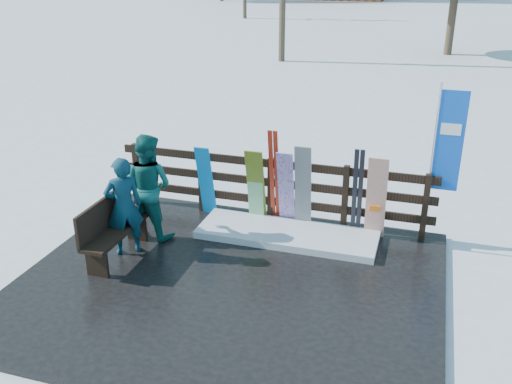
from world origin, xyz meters
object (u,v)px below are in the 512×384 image
(snowboard_3, at_px, (286,189))
(rental_flag, at_px, (445,147))
(person_front, at_px, (124,206))
(snowboard_1, at_px, (255,189))
(snowboard_4, at_px, (303,188))
(snowboard_5, at_px, (376,199))
(bench, at_px, (112,226))
(snowboard_2, at_px, (256,186))
(person_back, at_px, (148,186))
(snowboard_0, at_px, (206,181))

(snowboard_3, distance_m, rental_flag, 2.63)
(snowboard_3, xyz_separation_m, person_front, (-2.16, -1.61, 0.09))
(snowboard_1, bearing_deg, person_front, -135.19)
(snowboard_4, xyz_separation_m, snowboard_5, (1.21, 0.00, -0.03))
(bench, height_order, snowboard_3, snowboard_3)
(bench, bearing_deg, snowboard_1, 45.69)
(bench, distance_m, snowboard_1, 2.50)
(snowboard_4, relative_size, person_front, 0.97)
(snowboard_2, xyz_separation_m, snowboard_5, (2.03, 0.00, 0.04))
(person_front, distance_m, person_back, 0.66)
(snowboard_0, bearing_deg, bench, -115.04)
(snowboard_4, height_order, snowboard_5, snowboard_4)
(bench, xyz_separation_m, snowboard_2, (1.76, 1.79, 0.17))
(snowboard_4, height_order, person_back, person_back)
(bench, distance_m, snowboard_2, 2.51)
(snowboard_3, bearing_deg, person_front, -143.38)
(snowboard_3, relative_size, person_back, 0.82)
(snowboard_1, height_order, snowboard_4, snowboard_4)
(snowboard_0, distance_m, snowboard_1, 0.91)
(snowboard_4, bearing_deg, snowboard_5, 0.00)
(snowboard_0, bearing_deg, rental_flag, 3.96)
(person_front, bearing_deg, snowboard_5, 163.22)
(snowboard_3, relative_size, rental_flag, 0.55)
(snowboard_4, xyz_separation_m, person_front, (-2.45, -1.61, 0.03))
(snowboard_0, distance_m, person_back, 1.16)
(snowboard_4, distance_m, person_front, 2.93)
(snowboard_2, bearing_deg, snowboard_4, 0.00)
(bench, xyz_separation_m, snowboard_0, (0.83, 1.79, 0.16))
(snowboard_5, height_order, person_front, person_front)
(snowboard_0, bearing_deg, person_front, -113.76)
(snowboard_2, height_order, snowboard_5, snowboard_5)
(snowboard_1, distance_m, person_front, 2.28)
(snowboard_0, bearing_deg, snowboard_4, 0.00)
(rental_flag, height_order, person_front, rental_flag)
(snowboard_3, xyz_separation_m, person_back, (-2.07, -0.96, 0.18))
(snowboard_2, distance_m, snowboard_4, 0.82)
(snowboard_2, relative_size, snowboard_4, 0.92)
(snowboard_2, height_order, snowboard_4, snowboard_4)
(snowboard_0, height_order, person_front, person_front)
(rental_flag, bearing_deg, snowboard_4, -172.88)
(snowboard_4, relative_size, snowboard_5, 1.05)
(snowboard_2, xyz_separation_m, snowboard_3, (0.53, 0.00, 0.01))
(snowboard_4, xyz_separation_m, rental_flag, (2.16, 0.27, 0.85))
(snowboard_1, relative_size, snowboard_3, 0.91)
(snowboard_3, relative_size, person_front, 0.91)
(rental_flag, relative_size, person_back, 1.48)
(snowboard_1, xyz_separation_m, person_front, (-1.62, -1.61, 0.14))
(snowboard_0, bearing_deg, snowboard_3, -0.00)
(bench, relative_size, person_front, 0.95)
(snowboard_1, bearing_deg, rental_flag, 5.15)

